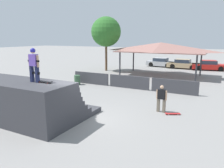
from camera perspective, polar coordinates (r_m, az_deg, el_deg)
The scene contains 13 objects.
ground_plane at distance 11.39m, azimuth -8.34°, elevation -9.33°, with size 160.00×160.00×0.00m, color gray.
quarter_pipe_ramp at distance 12.13m, azimuth -21.93°, elevation -4.25°, with size 5.88×4.28×2.05m.
skater_on_deck at distance 10.84m, azimuth -19.77°, elevation 5.24°, with size 0.68×0.24×1.60m.
skateboard_on_deck at distance 10.63m, azimuth -17.04°, elevation 0.58°, with size 0.80×0.23×0.09m.
bystander_walking at distance 12.51m, azimuth 12.81°, elevation -3.41°, with size 0.62×0.24×1.55m.
skateboard_on_ground at distance 12.46m, azimuth 15.46°, elevation -7.47°, with size 0.83×0.57×0.09m.
barrier_fence at distance 18.10m, azimuth 4.44°, elevation 0.52°, with size 10.89×0.12×1.05m.
pavilion_shelter at distance 24.71m, azimuth 12.67°, elevation 9.31°, with size 9.43×4.69×3.62m.
tree_beside_pavilion at distance 27.69m, azimuth -1.56°, elevation 13.46°, with size 3.67×3.67×6.67m.
trash_bin at distance 19.73m, azimuth -9.08°, elevation 1.06°, with size 0.52×0.52×0.85m, color #385B3D.
parked_car_silver at distance 32.34m, azimuth 12.68°, elevation 5.47°, with size 4.21×2.07×1.27m.
parked_car_tan at distance 31.17m, azimuth 18.12°, elevation 4.94°, with size 4.21×1.80×1.27m.
parked_car_red at distance 30.81m, azimuth 23.99°, elevation 4.42°, with size 4.42×2.41×1.27m.
Camera 1 is at (6.31, -8.54, 4.12)m, focal length 35.00 mm.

